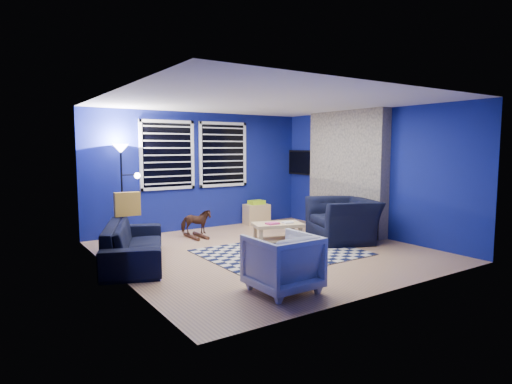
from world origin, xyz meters
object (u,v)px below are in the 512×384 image
at_px(armchair_bent, 283,263).
at_px(cabinet, 257,214).
at_px(sofa, 134,243).
at_px(coffee_table, 277,229).
at_px(tv, 303,162).
at_px(floor_lamp, 122,162).
at_px(armchair_big, 343,220).
at_px(rocking_horse, 196,222).

height_order(armchair_bent, cabinet, armchair_bent).
height_order(sofa, coffee_table, sofa).
xyz_separation_m(sofa, armchair_bent, (1.10, -2.28, 0.05)).
xyz_separation_m(tv, floor_lamp, (-4.19, 0.25, 0.09)).
xyz_separation_m(sofa, floor_lamp, (0.36, 1.73, 1.19)).
bearing_deg(cabinet, sofa, -147.20).
bearing_deg(floor_lamp, cabinet, 0.06).
bearing_deg(armchair_big, armchair_bent, -38.47).
bearing_deg(floor_lamp, sofa, -101.76).
height_order(sofa, armchair_big, armchair_big).
bearing_deg(armchair_big, coffee_table, -86.19).
height_order(coffee_table, floor_lamp, floor_lamp).
distance_m(rocking_horse, cabinet, 1.92).
distance_m(coffee_table, cabinet, 2.21).
xyz_separation_m(tv, armchair_bent, (-3.44, -3.77, -1.04)).
height_order(sofa, floor_lamp, floor_lamp).
distance_m(armchair_big, armchair_bent, 3.11).
height_order(tv, cabinet, tv).
xyz_separation_m(tv, armchair_big, (-0.79, -2.14, -1.00)).
relative_size(armchair_big, rocking_horse, 2.12).
relative_size(rocking_horse, coffee_table, 0.59).
xyz_separation_m(coffee_table, cabinet, (0.89, 2.02, -0.06)).
height_order(sofa, armchair_bent, armchair_bent).
bearing_deg(coffee_table, floor_lamp, 136.63).
height_order(cabinet, floor_lamp, floor_lamp).
height_order(coffee_table, cabinet, cabinet).
distance_m(tv, armchair_bent, 5.21).
relative_size(cabinet, floor_lamp, 0.32).
relative_size(armchair_big, cabinet, 2.10).
bearing_deg(coffee_table, armchair_bent, -124.94).
bearing_deg(rocking_horse, sofa, 149.47).
distance_m(sofa, coffee_table, 2.51).
distance_m(coffee_table, floor_lamp, 3.17).
bearing_deg(cabinet, rocking_horse, -155.66).
bearing_deg(sofa, coffee_table, -75.76).
height_order(tv, armchair_bent, tv).
bearing_deg(tv, armchair_bent, -132.43).
bearing_deg(sofa, floor_lamp, 9.12).
height_order(tv, rocking_horse, tv).
xyz_separation_m(armchair_big, floor_lamp, (-3.39, 2.38, 1.09)).
height_order(rocking_horse, floor_lamp, floor_lamp).
bearing_deg(floor_lamp, coffee_table, -43.37).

